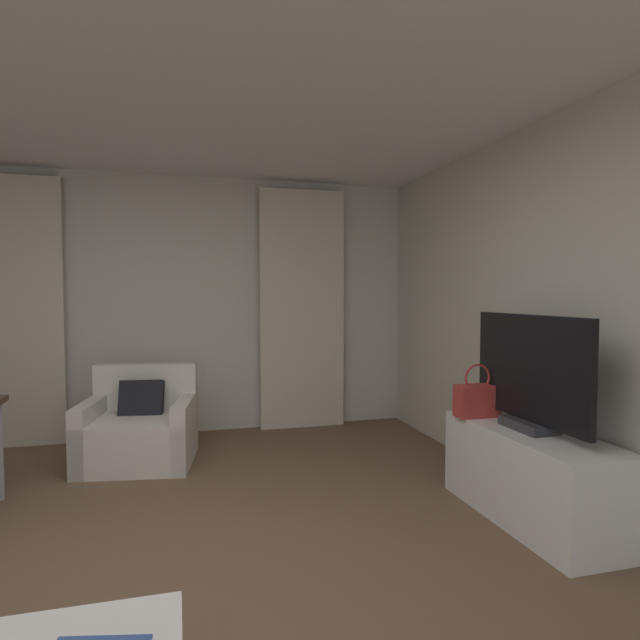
{
  "coord_description": "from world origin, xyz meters",
  "views": [
    {
      "loc": [
        0.1,
        -2.5,
        1.42
      ],
      "look_at": [
        1.15,
        1.36,
        1.22
      ],
      "focal_mm": 29.54,
      "sensor_mm": 36.0,
      "label": 1
    }
  ],
  "objects_px": {
    "tv_console": "(531,476)",
    "handbag_primary": "(477,399)",
    "armchair": "(140,431)",
    "tv_flatscreen": "(530,375)"
  },
  "relations": [
    {
      "from": "armchair",
      "to": "tv_console",
      "type": "bearing_deg",
      "value": -36.94
    },
    {
      "from": "armchair",
      "to": "handbag_primary",
      "type": "distance_m",
      "value": 2.74
    },
    {
      "from": "tv_flatscreen",
      "to": "armchair",
      "type": "bearing_deg",
      "value": 143.49
    },
    {
      "from": "armchair",
      "to": "tv_flatscreen",
      "type": "bearing_deg",
      "value": -36.51
    },
    {
      "from": "armchair",
      "to": "tv_flatscreen",
      "type": "height_order",
      "value": "tv_flatscreen"
    },
    {
      "from": "tv_console",
      "to": "tv_flatscreen",
      "type": "distance_m",
      "value": 0.63
    },
    {
      "from": "tv_flatscreen",
      "to": "tv_console",
      "type": "bearing_deg",
      "value": -90.0
    },
    {
      "from": "tv_console",
      "to": "tv_flatscreen",
      "type": "height_order",
      "value": "tv_flatscreen"
    },
    {
      "from": "armchair",
      "to": "tv_console",
      "type": "height_order",
      "value": "armchair"
    },
    {
      "from": "tv_console",
      "to": "handbag_primary",
      "type": "distance_m",
      "value": 0.6
    }
  ]
}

